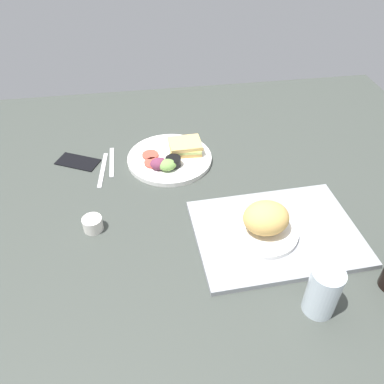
{
  "coord_description": "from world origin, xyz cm",
  "views": [
    {
      "loc": [
        15.68,
        92.03,
        81.5
      ],
      "look_at": [
        2.0,
        3.0,
        4.0
      ],
      "focal_mm": 36.99,
      "sensor_mm": 36.0,
      "label": 1
    }
  ],
  "objects_px": {
    "plate_with_salad": "(172,157)",
    "cell_phone": "(78,161)",
    "bread_plate_near": "(265,222)",
    "knife": "(103,169)",
    "drinking_glass": "(323,291)",
    "fork": "(112,162)",
    "serving_tray": "(276,233)",
    "espresso_cup": "(93,224)"
  },
  "relations": [
    {
      "from": "espresso_cup",
      "to": "fork",
      "type": "height_order",
      "value": "espresso_cup"
    },
    {
      "from": "bread_plate_near",
      "to": "cell_phone",
      "type": "relative_size",
      "value": 1.38
    },
    {
      "from": "serving_tray",
      "to": "bread_plate_near",
      "type": "distance_m",
      "value": 0.06
    },
    {
      "from": "espresso_cup",
      "to": "cell_phone",
      "type": "relative_size",
      "value": 0.39
    },
    {
      "from": "fork",
      "to": "cell_phone",
      "type": "height_order",
      "value": "cell_phone"
    },
    {
      "from": "fork",
      "to": "knife",
      "type": "height_order",
      "value": "same"
    },
    {
      "from": "serving_tray",
      "to": "knife",
      "type": "relative_size",
      "value": 2.37
    },
    {
      "from": "serving_tray",
      "to": "plate_with_salad",
      "type": "xyz_separation_m",
      "value": [
        0.25,
        -0.39,
        0.01
      ]
    },
    {
      "from": "serving_tray",
      "to": "espresso_cup",
      "type": "relative_size",
      "value": 8.04
    },
    {
      "from": "drinking_glass",
      "to": "plate_with_salad",
      "type": "bearing_deg",
      "value": -66.73
    },
    {
      "from": "fork",
      "to": "knife",
      "type": "xyz_separation_m",
      "value": [
        0.03,
        0.04,
        0.0
      ]
    },
    {
      "from": "serving_tray",
      "to": "drinking_glass",
      "type": "distance_m",
      "value": 0.25
    },
    {
      "from": "serving_tray",
      "to": "bread_plate_near",
      "type": "height_order",
      "value": "bread_plate_near"
    },
    {
      "from": "bread_plate_near",
      "to": "drinking_glass",
      "type": "xyz_separation_m",
      "value": [
        -0.06,
        0.24,
        0.01
      ]
    },
    {
      "from": "cell_phone",
      "to": "fork",
      "type": "bearing_deg",
      "value": -161.87
    },
    {
      "from": "plate_with_salad",
      "to": "cell_phone",
      "type": "distance_m",
      "value": 0.33
    },
    {
      "from": "knife",
      "to": "bread_plate_near",
      "type": "bearing_deg",
      "value": 55.54
    },
    {
      "from": "plate_with_salad",
      "to": "fork",
      "type": "height_order",
      "value": "plate_with_salad"
    },
    {
      "from": "serving_tray",
      "to": "cell_phone",
      "type": "relative_size",
      "value": 3.13
    },
    {
      "from": "serving_tray",
      "to": "plate_with_salad",
      "type": "bearing_deg",
      "value": -57.56
    },
    {
      "from": "drinking_glass",
      "to": "fork",
      "type": "xyz_separation_m",
      "value": [
        0.48,
        -0.66,
        -0.06
      ]
    },
    {
      "from": "plate_with_salad",
      "to": "fork",
      "type": "distance_m",
      "value": 0.21
    },
    {
      "from": "serving_tray",
      "to": "fork",
      "type": "bearing_deg",
      "value": -42.41
    },
    {
      "from": "espresso_cup",
      "to": "knife",
      "type": "height_order",
      "value": "espresso_cup"
    },
    {
      "from": "cell_phone",
      "to": "drinking_glass",
      "type": "bearing_deg",
      "value": 158.02
    },
    {
      "from": "knife",
      "to": "serving_tray",
      "type": "bearing_deg",
      "value": 57.96
    },
    {
      "from": "cell_phone",
      "to": "bread_plate_near",
      "type": "bearing_deg",
      "value": 167.43
    },
    {
      "from": "plate_with_salad",
      "to": "cell_phone",
      "type": "xyz_separation_m",
      "value": [
        0.32,
        -0.04,
        -0.01
      ]
    },
    {
      "from": "bread_plate_near",
      "to": "plate_with_salad",
      "type": "height_order",
      "value": "bread_plate_near"
    },
    {
      "from": "plate_with_salad",
      "to": "knife",
      "type": "height_order",
      "value": "plate_with_salad"
    },
    {
      "from": "espresso_cup",
      "to": "knife",
      "type": "relative_size",
      "value": 0.29
    },
    {
      "from": "drinking_glass",
      "to": "fork",
      "type": "bearing_deg",
      "value": -53.94
    },
    {
      "from": "drinking_glass",
      "to": "fork",
      "type": "relative_size",
      "value": 0.77
    },
    {
      "from": "espresso_cup",
      "to": "cell_phone",
      "type": "height_order",
      "value": "espresso_cup"
    },
    {
      "from": "bread_plate_near",
      "to": "knife",
      "type": "xyz_separation_m",
      "value": [
        0.45,
        -0.38,
        -0.05
      ]
    },
    {
      "from": "fork",
      "to": "cell_phone",
      "type": "xyz_separation_m",
      "value": [
        0.12,
        -0.02,
        0.0
      ]
    },
    {
      "from": "plate_with_salad",
      "to": "espresso_cup",
      "type": "bearing_deg",
      "value": 48.59
    },
    {
      "from": "bread_plate_near",
      "to": "espresso_cup",
      "type": "distance_m",
      "value": 0.48
    },
    {
      "from": "espresso_cup",
      "to": "fork",
      "type": "relative_size",
      "value": 0.33
    },
    {
      "from": "fork",
      "to": "knife",
      "type": "relative_size",
      "value": 0.89
    },
    {
      "from": "knife",
      "to": "drinking_glass",
      "type": "bearing_deg",
      "value": 45.21
    },
    {
      "from": "serving_tray",
      "to": "drinking_glass",
      "type": "relative_size",
      "value": 3.43
    }
  ]
}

